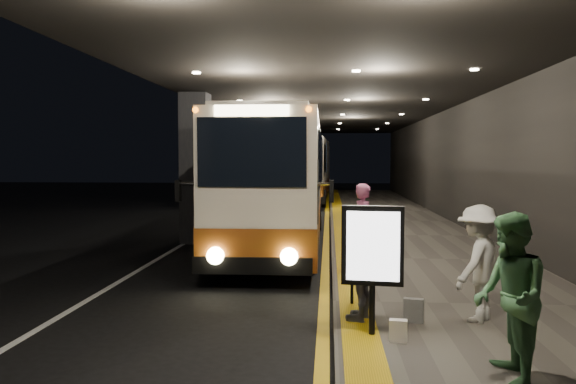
{
  "coord_description": "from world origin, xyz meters",
  "views": [
    {
      "loc": [
        2.42,
        -12.3,
        2.49
      ],
      "look_at": [
        1.46,
        0.92,
        1.7
      ],
      "focal_mm": 35.0,
      "sensor_mm": 36.0,
      "label": 1
    }
  ],
  "objects_px": {
    "bag_plain": "(398,331)",
    "info_sign": "(373,248)",
    "coach_third": "(311,169)",
    "passenger_waiting_grey": "(361,265)",
    "passenger_boarding": "(364,226)",
    "passenger_waiting_white": "(478,263)",
    "stanchion_post": "(352,273)",
    "coach_main": "(279,188)",
    "passenger_waiting_green": "(510,297)",
    "bag_polka": "(413,310)",
    "coach_second": "(306,172)"
  },
  "relations": [
    {
      "from": "bag_plain",
      "to": "info_sign",
      "type": "bearing_deg",
      "value": 142.55
    },
    {
      "from": "coach_third",
      "to": "info_sign",
      "type": "distance_m",
      "value": 36.27
    },
    {
      "from": "passenger_waiting_grey",
      "to": "bag_plain",
      "type": "bearing_deg",
      "value": 43.39
    },
    {
      "from": "passenger_boarding",
      "to": "passenger_waiting_white",
      "type": "height_order",
      "value": "passenger_boarding"
    },
    {
      "from": "coach_third",
      "to": "stanchion_post",
      "type": "xyz_separation_m",
      "value": [
        1.74,
        -34.65,
        -1.05
      ]
    },
    {
      "from": "coach_main",
      "to": "passenger_boarding",
      "type": "relative_size",
      "value": 6.18
    },
    {
      "from": "passenger_waiting_green",
      "to": "info_sign",
      "type": "relative_size",
      "value": 1.04
    },
    {
      "from": "passenger_boarding",
      "to": "passenger_waiting_grey",
      "type": "relative_size",
      "value": 1.12
    },
    {
      "from": "coach_main",
      "to": "passenger_waiting_white",
      "type": "relative_size",
      "value": 6.67
    },
    {
      "from": "bag_polka",
      "to": "stanchion_post",
      "type": "height_order",
      "value": "stanchion_post"
    },
    {
      "from": "info_sign",
      "to": "stanchion_post",
      "type": "bearing_deg",
      "value": 104.47
    },
    {
      "from": "coach_third",
      "to": "coach_second",
      "type": "bearing_deg",
      "value": -87.28
    },
    {
      "from": "coach_second",
      "to": "info_sign",
      "type": "bearing_deg",
      "value": -84.02
    },
    {
      "from": "passenger_waiting_white",
      "to": "info_sign",
      "type": "distance_m",
      "value": 1.8
    },
    {
      "from": "coach_main",
      "to": "passenger_waiting_green",
      "type": "height_order",
      "value": "coach_main"
    },
    {
      "from": "coach_main",
      "to": "coach_second",
      "type": "relative_size",
      "value": 0.98
    },
    {
      "from": "passenger_boarding",
      "to": "bag_polka",
      "type": "height_order",
      "value": "passenger_boarding"
    },
    {
      "from": "passenger_waiting_grey",
      "to": "bag_polka",
      "type": "bearing_deg",
      "value": 104.86
    },
    {
      "from": "coach_second",
      "to": "bag_polka",
      "type": "bearing_deg",
      "value": -82.41
    },
    {
      "from": "info_sign",
      "to": "stanchion_post",
      "type": "relative_size",
      "value": 1.69
    },
    {
      "from": "coach_third",
      "to": "bag_polka",
      "type": "bearing_deg",
      "value": -83.29
    },
    {
      "from": "passenger_waiting_green",
      "to": "bag_plain",
      "type": "bearing_deg",
      "value": -138.19
    },
    {
      "from": "coach_second",
      "to": "bag_polka",
      "type": "xyz_separation_m",
      "value": [
        2.55,
        -24.14,
        -1.4
      ]
    },
    {
      "from": "coach_third",
      "to": "bag_polka",
      "type": "xyz_separation_m",
      "value": [
        2.58,
        -35.58,
        -1.39
      ]
    },
    {
      "from": "stanchion_post",
      "to": "passenger_waiting_white",
      "type": "bearing_deg",
      "value": -23.49
    },
    {
      "from": "coach_main",
      "to": "stanchion_post",
      "type": "distance_m",
      "value": 7.07
    },
    {
      "from": "passenger_boarding",
      "to": "info_sign",
      "type": "distance_m",
      "value": 4.55
    },
    {
      "from": "passenger_waiting_white",
      "to": "bag_polka",
      "type": "bearing_deg",
      "value": -41.05
    },
    {
      "from": "coach_third",
      "to": "passenger_waiting_green",
      "type": "xyz_separation_m",
      "value": [
        3.26,
        -37.65,
        -0.67
      ]
    },
    {
      "from": "passenger_waiting_grey",
      "to": "bag_plain",
      "type": "relative_size",
      "value": 5.75
    },
    {
      "from": "coach_third",
      "to": "info_sign",
      "type": "xyz_separation_m",
      "value": [
        1.94,
        -36.22,
        -0.4
      ]
    },
    {
      "from": "coach_third",
      "to": "passenger_waiting_green",
      "type": "bearing_deg",
      "value": -82.49
    },
    {
      "from": "stanchion_post",
      "to": "coach_second",
      "type": "bearing_deg",
      "value": 94.21
    },
    {
      "from": "bag_polka",
      "to": "info_sign",
      "type": "height_order",
      "value": "info_sign"
    },
    {
      "from": "coach_third",
      "to": "passenger_waiting_grey",
      "type": "bearing_deg",
      "value": -84.48
    },
    {
      "from": "coach_third",
      "to": "passenger_waiting_white",
      "type": "bearing_deg",
      "value": -81.77
    },
    {
      "from": "coach_third",
      "to": "bag_polka",
      "type": "relative_size",
      "value": 33.53
    },
    {
      "from": "bag_polka",
      "to": "coach_third",
      "type": "bearing_deg",
      "value": 94.14
    },
    {
      "from": "passenger_waiting_white",
      "to": "info_sign",
      "type": "relative_size",
      "value": 0.98
    },
    {
      "from": "coach_second",
      "to": "bag_plain",
      "type": "height_order",
      "value": "coach_second"
    },
    {
      "from": "bag_plain",
      "to": "info_sign",
      "type": "xyz_separation_m",
      "value": [
        -0.31,
        0.24,
        1.02
      ]
    },
    {
      "from": "passenger_boarding",
      "to": "passenger_waiting_grey",
      "type": "xyz_separation_m",
      "value": [
        -0.28,
        -3.85,
        -0.09
      ]
    },
    {
      "from": "stanchion_post",
      "to": "info_sign",
      "type": "bearing_deg",
      "value": -82.7
    },
    {
      "from": "coach_third",
      "to": "passenger_boarding",
      "type": "distance_m",
      "value": 31.76
    },
    {
      "from": "coach_second",
      "to": "coach_third",
      "type": "xyz_separation_m",
      "value": [
        -0.03,
        11.44,
        -0.01
      ]
    },
    {
      "from": "coach_main",
      "to": "stanchion_post",
      "type": "bearing_deg",
      "value": -75.77
    },
    {
      "from": "passenger_waiting_white",
      "to": "passenger_waiting_grey",
      "type": "bearing_deg",
      "value": -47.27
    },
    {
      "from": "info_sign",
      "to": "coach_second",
      "type": "bearing_deg",
      "value": 101.58
    },
    {
      "from": "coach_main",
      "to": "passenger_waiting_green",
      "type": "distance_m",
      "value": 10.34
    },
    {
      "from": "bag_plain",
      "to": "passenger_boarding",
      "type": "bearing_deg",
      "value": 91.7
    }
  ]
}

